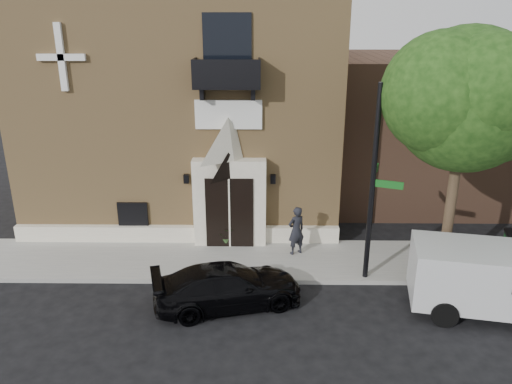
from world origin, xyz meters
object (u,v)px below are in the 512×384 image
(street_sign, at_px, (373,185))
(pedestrian_near, at_px, (296,231))
(fire_hydrant, at_px, (465,267))
(black_sedan, at_px, (228,286))
(cargo_van, at_px, (509,280))

(street_sign, xyz_separation_m, pedestrian_near, (-2.17, 1.61, -2.24))
(street_sign, distance_m, fire_hydrant, 4.14)
(black_sedan, distance_m, pedestrian_near, 3.83)
(street_sign, bearing_deg, fire_hydrant, 18.87)
(street_sign, height_order, pedestrian_near, street_sign)
(street_sign, bearing_deg, cargo_van, -7.31)
(black_sedan, distance_m, cargo_van, 7.95)
(black_sedan, relative_size, street_sign, 0.70)
(street_sign, relative_size, fire_hydrant, 7.72)
(cargo_van, distance_m, pedestrian_near, 6.72)
(black_sedan, height_order, street_sign, street_sign)
(fire_hydrant, bearing_deg, cargo_van, -76.22)
(fire_hydrant, bearing_deg, pedestrian_near, 162.03)
(black_sedan, relative_size, pedestrian_near, 2.48)
(cargo_van, relative_size, pedestrian_near, 2.95)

